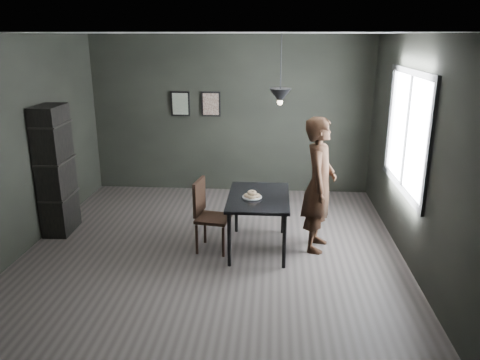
# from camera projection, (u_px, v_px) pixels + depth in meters

# --- Properties ---
(ground) EXTENTS (5.00, 5.00, 0.00)m
(ground) POSITION_uv_depth(u_px,v_px,m) (214.00, 246.00, 6.42)
(ground) COLOR #352F2D
(ground) RESTS_ON ground
(back_wall) EXTENTS (5.00, 0.10, 2.80)m
(back_wall) POSITION_uv_depth(u_px,v_px,m) (231.00, 115.00, 8.38)
(back_wall) COLOR black
(back_wall) RESTS_ON ground
(ceiling) EXTENTS (5.00, 5.00, 0.02)m
(ceiling) POSITION_uv_depth(u_px,v_px,m) (211.00, 33.00, 5.59)
(ceiling) COLOR silver
(ceiling) RESTS_ON ground
(window_assembly) EXTENTS (0.04, 1.96, 1.56)m
(window_assembly) POSITION_uv_depth(u_px,v_px,m) (407.00, 132.00, 5.96)
(window_assembly) COLOR white
(window_assembly) RESTS_ON ground
(cafe_table) EXTENTS (0.80, 1.20, 0.75)m
(cafe_table) POSITION_uv_depth(u_px,v_px,m) (259.00, 202.00, 6.18)
(cafe_table) COLOR black
(cafe_table) RESTS_ON ground
(white_plate) EXTENTS (0.23, 0.23, 0.01)m
(white_plate) POSITION_uv_depth(u_px,v_px,m) (252.00, 198.00, 6.08)
(white_plate) COLOR white
(white_plate) RESTS_ON cafe_table
(donut_pile) EXTENTS (0.22, 0.22, 0.09)m
(donut_pile) POSITION_uv_depth(u_px,v_px,m) (252.00, 195.00, 6.06)
(donut_pile) COLOR beige
(donut_pile) RESTS_ON white_plate
(woman) EXTENTS (0.56, 0.73, 1.80)m
(woman) POSITION_uv_depth(u_px,v_px,m) (319.00, 185.00, 6.13)
(woman) COLOR black
(woman) RESTS_ON ground
(wood_chair) EXTENTS (0.48, 0.48, 0.97)m
(wood_chair) POSITION_uv_depth(u_px,v_px,m) (207.00, 211.00, 6.19)
(wood_chair) COLOR black
(wood_chair) RESTS_ON ground
(shelf_unit) EXTENTS (0.38, 0.63, 1.86)m
(shelf_unit) POSITION_uv_depth(u_px,v_px,m) (55.00, 170.00, 6.67)
(shelf_unit) COLOR black
(shelf_unit) RESTS_ON ground
(pendant_lamp) EXTENTS (0.28, 0.28, 0.86)m
(pendant_lamp) POSITION_uv_depth(u_px,v_px,m) (280.00, 96.00, 5.84)
(pendant_lamp) COLOR black
(pendant_lamp) RESTS_ON ground
(framed_print_left) EXTENTS (0.34, 0.04, 0.44)m
(framed_print_left) POSITION_uv_depth(u_px,v_px,m) (180.00, 104.00, 8.36)
(framed_print_left) COLOR black
(framed_print_left) RESTS_ON ground
(framed_print_right) EXTENTS (0.34, 0.04, 0.44)m
(framed_print_right) POSITION_uv_depth(u_px,v_px,m) (211.00, 104.00, 8.32)
(framed_print_right) COLOR black
(framed_print_right) RESTS_ON ground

